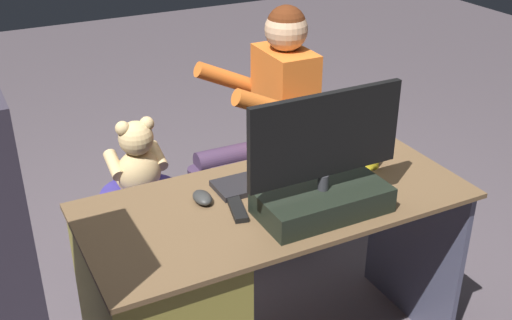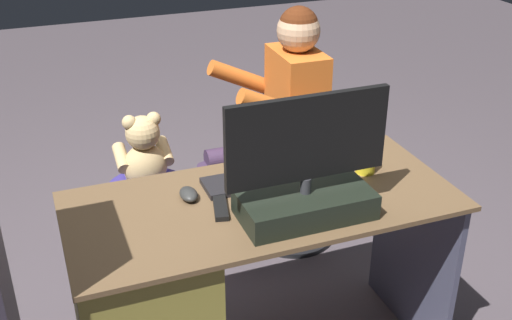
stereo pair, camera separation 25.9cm
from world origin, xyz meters
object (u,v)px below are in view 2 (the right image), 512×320
object	(u,v)px
visitor_chair	(293,192)
computer_mouse	(189,194)
tv_remote	(220,207)
teddy_bear	(144,154)
desk	(166,305)
person	(278,114)
keyboard	(261,179)
cup	(366,160)
office_chair_teddy	(150,220)
monitor	(306,183)

from	to	relation	value
visitor_chair	computer_mouse	bearing A→B (deg)	44.04
tv_remote	teddy_bear	size ratio (longest dim) A/B	0.43
computer_mouse	teddy_bear	bearing A→B (deg)	-88.08
teddy_bear	visitor_chair	world-z (taller)	teddy_bear
desk	computer_mouse	bearing A→B (deg)	-143.02
computer_mouse	tv_remote	distance (m)	0.13
person	computer_mouse	bearing A→B (deg)	47.91
keyboard	cup	xyz separation A→B (m)	(-0.38, 0.07, 0.04)
computer_mouse	office_chair_teddy	xyz separation A→B (m)	(0.02, -0.67, -0.50)
monitor	visitor_chair	world-z (taller)	monitor
cup	teddy_bear	distance (m)	1.02
keyboard	cup	size ratio (longest dim) A/B	4.09
keyboard	teddy_bear	world-z (taller)	teddy_bear
tv_remote	monitor	bearing A→B (deg)	166.14
teddy_bear	visitor_chair	bearing A→B (deg)	179.95
desk	computer_mouse	xyz separation A→B (m)	(-0.12, -0.09, 0.37)
desk	computer_mouse	world-z (taller)	computer_mouse
desk	teddy_bear	xyz separation A→B (m)	(-0.10, -0.78, 0.21)
computer_mouse	teddy_bear	xyz separation A→B (m)	(0.02, -0.68, -0.16)
desk	computer_mouse	distance (m)	0.40
cup	visitor_chair	xyz separation A→B (m)	(-0.05, -0.73, -0.54)
computer_mouse	person	size ratio (longest dim) A/B	0.08
desk	visitor_chair	size ratio (longest dim) A/B	3.02
cup	teddy_bear	size ratio (longest dim) A/B	0.29
tv_remote	keyboard	bearing A→B (deg)	-132.10
monitor	visitor_chair	bearing A→B (deg)	-112.44
teddy_bear	visitor_chair	distance (m)	0.81
computer_mouse	office_chair_teddy	distance (m)	0.84
cup	person	world-z (taller)	person
cup	teddy_bear	bearing A→B (deg)	-46.82
keyboard	person	bearing A→B (deg)	-117.42
desk	cup	xyz separation A→B (m)	(-0.79, -0.05, 0.40)
tv_remote	computer_mouse	bearing A→B (deg)	-39.94
desk	monitor	distance (m)	0.67
person	desk	bearing A→B (deg)	46.33
keyboard	tv_remote	distance (m)	0.24
monitor	person	distance (m)	0.98
desk	monitor	size ratio (longest dim) A/B	2.49
tv_remote	person	xyz separation A→B (m)	(-0.54, -0.79, -0.06)
desk	person	bearing A→B (deg)	-133.67
computer_mouse	cup	bearing A→B (deg)	176.19
desk	tv_remote	bearing A→B (deg)	176.09
cup	visitor_chair	world-z (taller)	cup
teddy_bear	visitor_chair	size ratio (longest dim) A/B	0.79
monitor	tv_remote	bearing A→B (deg)	-27.45
monitor	keyboard	xyz separation A→B (m)	(0.05, -0.26, -0.11)
monitor	tv_remote	xyz separation A→B (m)	(0.25, -0.13, -0.11)
keyboard	visitor_chair	world-z (taller)	keyboard
cup	keyboard	bearing A→B (deg)	-10.44
teddy_bear	tv_remote	bearing A→B (deg)	97.37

